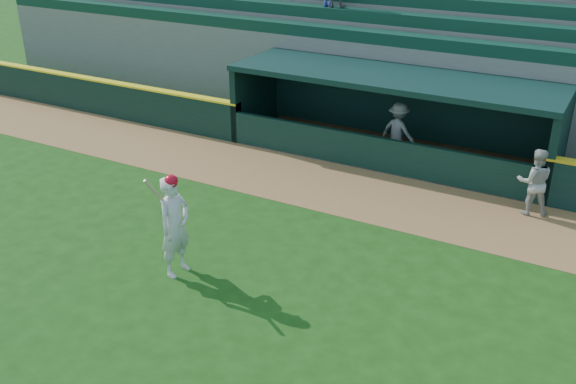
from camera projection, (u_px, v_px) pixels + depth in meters
name	position (u px, v px, depth m)	size (l,w,h in m)	color
ground	(250.00, 279.00, 12.97)	(120.00, 120.00, 0.00)	#174110
warning_track	(349.00, 190.00, 16.85)	(40.00, 3.00, 0.01)	olive
field_wall_left	(60.00, 90.00, 23.30)	(15.50, 0.30, 1.20)	black
wall_stripe_left	(57.00, 73.00, 23.03)	(15.50, 0.32, 0.06)	yellow
dugout_player_front	(534.00, 182.00, 15.30)	(0.81, 0.63, 1.68)	#A3A39E
dugout_player_inside	(398.00, 131.00, 18.58)	(1.08, 0.62, 1.68)	#9D9E99
dugout	(394.00, 109.00, 18.73)	(9.40, 2.80, 2.46)	slate
stands	(443.00, 44.00, 21.91)	(34.50, 6.25, 7.59)	slate
batter_at_plate	(175.00, 225.00, 12.77)	(0.60, 0.87, 2.20)	silver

